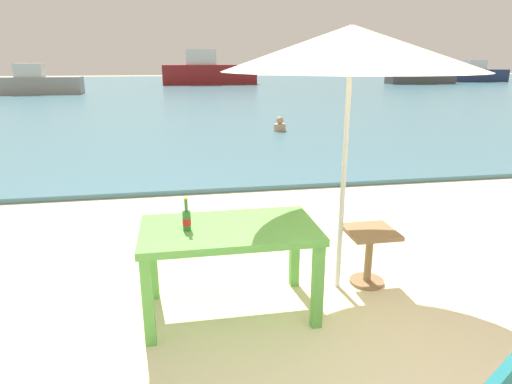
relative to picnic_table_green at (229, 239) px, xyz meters
The scene contains 10 objects.
sea_water 28.44m from the picnic_table_green, 88.09° to the left, with size 120.00×50.00×0.08m, color teal.
picnic_table_green is the anchor object (origin of this frame).
beer_bottle_amber 0.39m from the picnic_table_green, behind, with size 0.07×0.07×0.26m.
patio_umbrella 1.81m from the picnic_table_green, 12.98° to the left, with size 2.10×2.10×2.30m.
side_table_wood 1.39m from the picnic_table_green, 10.63° to the left, with size 0.44×0.44×0.54m.
swimmer_person 9.28m from the picnic_table_green, 74.26° to the left, with size 0.34×0.34×0.41m.
boat_barge 37.25m from the picnic_table_green, 57.97° to the left, with size 5.64×1.54×2.05m.
boat_ferry 26.28m from the picnic_table_green, 108.19° to the left, with size 4.76×1.30×1.73m.
boat_tanker 43.24m from the picnic_table_green, 51.63° to the left, with size 5.22×1.42×1.90m.
boat_fishing_trawler 33.76m from the picnic_table_green, 85.99° to the left, with size 7.46×2.03×2.71m.
Camera 1 is at (-1.32, -1.68, 2.04)m, focal length 30.93 mm.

